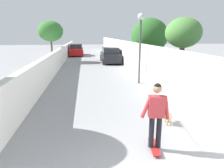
% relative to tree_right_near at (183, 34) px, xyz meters
% --- Properties ---
extents(ground_plane, '(80.00, 80.00, 0.00)m').
position_rel_tree_right_near_xyz_m(ground_plane, '(6.50, 4.45, -2.86)').
color(ground_plane, gray).
extents(wall_left, '(48.00, 0.30, 1.56)m').
position_rel_tree_right_near_xyz_m(wall_left, '(4.50, 7.43, -2.08)').
color(wall_left, silver).
rests_on(wall_left, ground).
extents(fence_right, '(48.00, 0.30, 2.22)m').
position_rel_tree_right_near_xyz_m(fence_right, '(4.50, 1.46, -1.75)').
color(fence_right, silver).
rests_on(fence_right, ground).
extents(tree_right_near, '(1.87, 1.87, 3.70)m').
position_rel_tree_right_near_xyz_m(tree_right_near, '(0.00, 0.00, 0.00)').
color(tree_right_near, brown).
rests_on(tree_right_near, ground).
extents(tree_right_mid, '(2.87, 2.87, 4.06)m').
position_rel_tree_right_near_xyz_m(tree_right_mid, '(5.50, 0.07, -0.17)').
color(tree_right_mid, brown).
rests_on(tree_right_mid, ground).
extents(tree_left_far, '(2.49, 2.49, 4.15)m').
position_rel_tree_right_near_xyz_m(tree_left_far, '(11.50, 8.53, 0.25)').
color(tree_left_far, brown).
rests_on(tree_left_far, ground).
extents(lamp_post, '(0.36, 0.36, 3.96)m').
position_rel_tree_right_near_xyz_m(lamp_post, '(1.08, 2.01, -0.12)').
color(lamp_post, '#4C4C51').
rests_on(lamp_post, ground).
extents(skateboard, '(0.82, 0.31, 0.08)m').
position_rel_tree_right_near_xyz_m(skateboard, '(-5.95, 3.47, -2.79)').
color(skateboard, maroon).
rests_on(skateboard, ground).
extents(person_skateboarder, '(0.27, 0.72, 1.65)m').
position_rel_tree_right_near_xyz_m(person_skateboarder, '(-5.95, 3.47, -1.81)').
color(person_skateboarder, black).
rests_on(person_skateboarder, skateboard).
extents(dog, '(1.73, 1.08, 1.06)m').
position_rel_tree_right_near_xyz_m(dog, '(-4.52, 2.53, -2.59)').
color(dog, tan).
rests_on(dog, ground).
extents(car_near, '(4.21, 1.80, 1.54)m').
position_rel_tree_right_near_xyz_m(car_near, '(10.21, 2.61, -2.15)').
color(car_near, black).
rests_on(car_near, ground).
extents(car_far, '(4.37, 1.80, 1.54)m').
position_rel_tree_right_near_xyz_m(car_far, '(17.67, 6.28, -2.14)').
color(car_far, '#B71414').
rests_on(car_far, ground).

